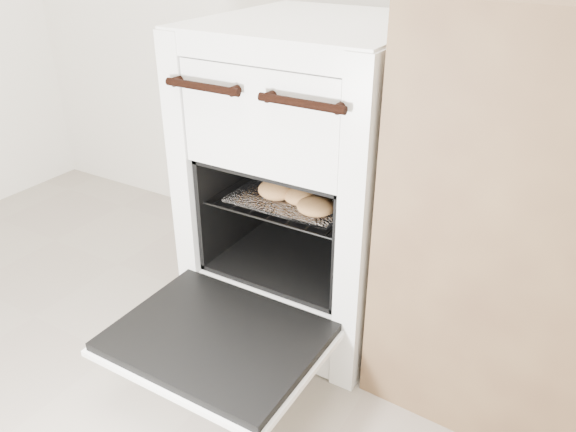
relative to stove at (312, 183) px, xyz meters
The scene contains 5 objects.
stove is the anchor object (origin of this frame).
oven_door 0.52m from the stove, 90.00° to the right, with size 0.50×0.39×0.04m.
oven_rack 0.06m from the stove, 90.00° to the right, with size 0.40×0.39×0.01m.
foil_sheet 0.08m from the stove, 90.00° to the right, with size 0.31×0.28×0.01m, color white.
baked_rolls 0.12m from the stove, 85.47° to the right, with size 0.28×0.25×0.05m.
Camera 1 is at (0.71, -0.10, 1.07)m, focal length 35.00 mm.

